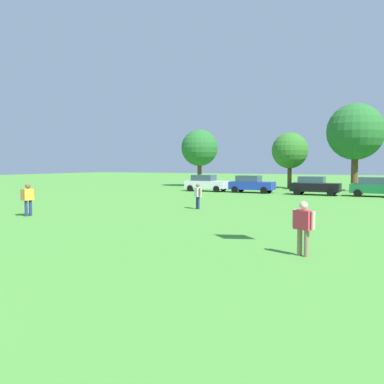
{
  "coord_description": "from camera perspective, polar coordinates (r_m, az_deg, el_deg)",
  "views": [
    {
      "loc": [
        9.48,
        -2.28,
        2.88
      ],
      "look_at": [
        3.62,
        9.41,
        2.0
      ],
      "focal_mm": 40.25,
      "sensor_mm": 36.0,
      "label": 1
    }
  ],
  "objects": [
    {
      "name": "parked_car_white_0",
      "position": [
        44.23,
        1.87,
        1.21
      ],
      "size": [
        4.3,
        2.02,
        1.68
      ],
      "color": "white",
      "rests_on": "ground"
    },
    {
      "name": "tree_left",
      "position": [
        50.63,
        12.84,
        5.36
      ],
      "size": [
        4.1,
        4.1,
        6.39
      ],
      "color": "brown",
      "rests_on": "ground"
    },
    {
      "name": "tree_center_left",
      "position": [
        47.23,
        20.83,
        7.44
      ],
      "size": [
        5.76,
        5.76,
        8.97
      ],
      "color": "brown",
      "rests_on": "ground"
    },
    {
      "name": "parked_car_blue_1",
      "position": [
        42.47,
        7.86,
        1.07
      ],
      "size": [
        4.3,
        2.02,
        1.68
      ],
      "color": "#1E38AD",
      "rests_on": "ground"
    },
    {
      "name": "parked_car_green_3",
      "position": [
        40.21,
        23.17,
        0.64
      ],
      "size": [
        4.3,
        2.02,
        1.68
      ],
      "color": "#196B38",
      "rests_on": "ground"
    },
    {
      "name": "tree_far_left",
      "position": [
        53.68,
        1.01,
        5.86
      ],
      "size": [
        4.54,
        4.54,
        7.07
      ],
      "color": "brown",
      "rests_on": "ground"
    },
    {
      "name": "ground_plane",
      "position": [
        33.76,
        10.21,
        -1.12
      ],
      "size": [
        160.0,
        160.0,
        0.0
      ],
      "primitive_type": "plane",
      "color": "#4C9338"
    },
    {
      "name": "adult_bystander",
      "position": [
        13.75,
        14.55,
        -4.07
      ],
      "size": [
        0.76,
        0.51,
        1.71
      ],
      "rotation": [
        0.0,
        0.0,
        2.74
      ],
      "color": "#8C7259",
      "rests_on": "ground"
    },
    {
      "name": "bystander_midfield",
      "position": [
        27.02,
        0.78,
        -0.26
      ],
      "size": [
        0.6,
        0.57,
        1.6
      ],
      "rotation": [
        0.0,
        0.0,
        5.56
      ],
      "color": "navy",
      "rests_on": "ground"
    },
    {
      "name": "bystander_near_trees",
      "position": [
        25.01,
        -20.9,
        -0.6
      ],
      "size": [
        0.42,
        0.84,
        1.78
      ],
      "rotation": [
        0.0,
        0.0,
        1.39
      ],
      "color": "navy",
      "rests_on": "ground"
    },
    {
      "name": "parked_car_black_2",
      "position": [
        40.59,
        15.93,
        0.83
      ],
      "size": [
        4.3,
        2.02,
        1.68
      ],
      "color": "black",
      "rests_on": "ground"
    }
  ]
}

